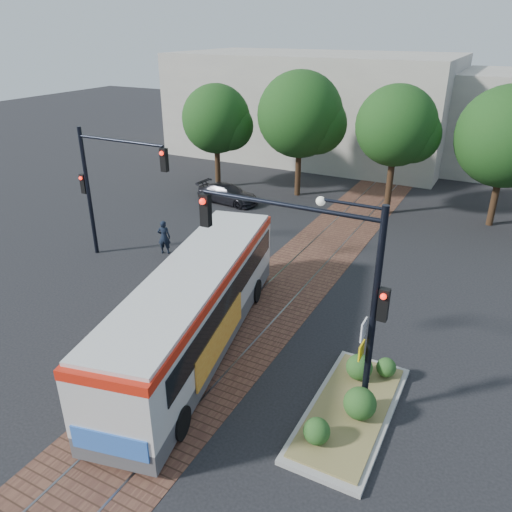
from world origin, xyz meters
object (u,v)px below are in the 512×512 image
Objects in this scene: city_bus at (196,304)px; parked_car at (228,194)px; officer at (164,237)px; signal_pole_main at (330,273)px; signal_pole_left at (105,178)px; traffic_island at (352,403)px.

city_bus reaches higher than parked_car.
city_bus reaches higher than officer.
officer is at bearing 148.86° from signal_pole_main.
signal_pole_left is 3.84m from officer.
city_bus is 2.18× the size of traffic_island.
city_bus is 15.23m from parked_car.
signal_pole_main is 18.64m from parked_car.
city_bus is 1.89× the size of signal_pole_main.
city_bus is 2.87× the size of parked_car.
officer reaches higher than parked_car.
signal_pole_main is at bearing 125.52° from officer.
signal_pole_left is (-12.23, 4.80, -0.29)m from signal_pole_main.
traffic_island is 14.50m from signal_pole_left.
city_bus is at bearing 111.63° from officer.
signal_pole_main is at bearing -136.08° from parked_car.
traffic_island is 18.98m from parked_car.
parked_car is (-11.56, 14.18, -3.58)m from signal_pole_main.
city_bus is 1.89× the size of signal_pole_left.
officer is 7.99m from parked_car.
signal_pole_left is 1.52× the size of parked_car.
signal_pole_left reaches higher than traffic_island.
parked_car is (-1.17, 7.90, -0.26)m from officer.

